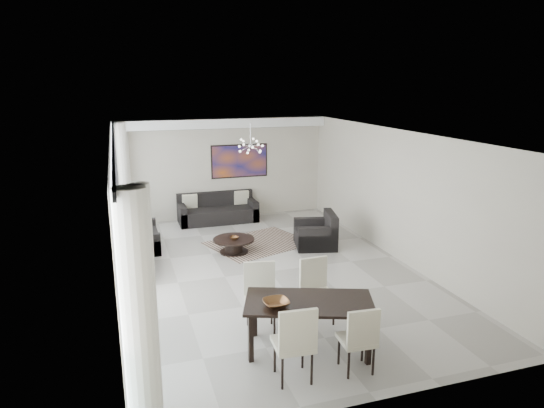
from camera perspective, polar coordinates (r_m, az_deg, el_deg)
name	(u,v)px	position (r m, az deg, el deg)	size (l,w,h in m)	color
room_shell	(290,204)	(10.05, 2.18, 0.05)	(6.00, 9.00, 2.90)	#A8A39B
window_wall	(124,216)	(9.48, -17.04, -1.35)	(0.37, 8.95, 2.90)	silver
soffit	(223,123)	(13.81, -5.79, 9.43)	(5.98, 0.40, 0.26)	white
painting	(240,161)	(14.22, -3.84, 5.06)	(1.68, 0.04, 0.98)	#A34A16
chandelier	(251,146)	(12.18, -2.55, 6.86)	(0.66, 0.66, 0.71)	silver
rug	(258,243)	(12.08, -1.62, -4.64)	(2.29, 1.76, 0.01)	black
coffee_table	(234,245)	(11.44, -4.52, -4.78)	(0.97, 0.97, 0.34)	black
bowl_coffee	(234,238)	(11.33, -4.48, -4.01)	(0.21, 0.21, 0.07)	brown
sofa_main	(218,212)	(13.96, -6.42, -0.95)	(2.21, 0.91, 0.81)	black
loveseat	(139,238)	(12.09, -15.39, -3.92)	(0.83, 1.47, 0.74)	black
armchair	(317,235)	(11.84, 5.31, -3.65)	(1.15, 1.18, 0.84)	black
side_table	(131,218)	(13.61, -16.20, -1.60)	(0.36, 0.36, 0.50)	black
tv_console	(132,259)	(10.69, -16.17, -6.23)	(0.50, 1.78, 0.56)	black
television	(138,233)	(10.52, -15.51, -3.29)	(0.98, 0.13, 0.56)	gray
dining_table	(309,306)	(7.30, 4.38, -11.93)	(2.09, 1.52, 0.78)	black
dining_chair_sw	(296,339)	(6.57, 2.78, -15.62)	(0.55, 0.55, 1.11)	beige
dining_chair_se	(360,336)	(6.89, 10.28, -15.02)	(0.49, 0.49, 1.00)	beige
dining_chair_nw	(260,291)	(7.91, -1.42, -10.23)	(0.60, 0.60, 1.10)	beige
dining_chair_ne	(316,285)	(8.22, 5.19, -9.48)	(0.51, 0.51, 1.07)	beige
bowl_dining	(276,303)	(7.08, 0.49, -11.60)	(0.37, 0.37, 0.09)	brown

